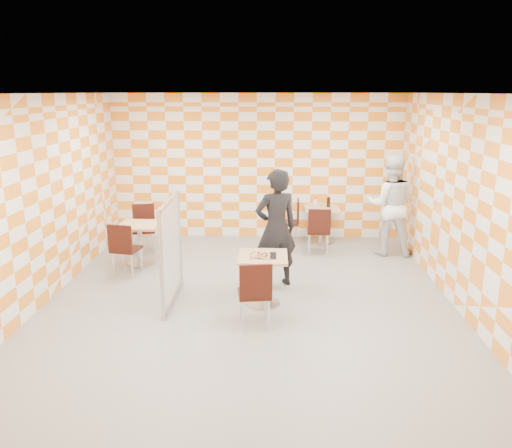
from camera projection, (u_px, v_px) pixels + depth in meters
The scene contains 15 objects.
room_shell at pixel (250, 196), 7.53m from camera, with size 7.00×7.00×7.00m.
main_table at pixel (263, 271), 7.21m from camera, with size 0.70×0.70×0.75m.
second_table at pixel (321, 219), 10.16m from camera, with size 0.70×0.70×0.75m.
empty_table at pixel (140, 237), 8.91m from camera, with size 0.70×0.70×0.75m.
chair_main_front at pixel (255, 290), 6.44m from camera, with size 0.47×0.48×0.92m.
chair_second_front at pixel (319, 228), 9.38m from camera, with size 0.43×0.44×0.92m.
chair_second_side at pixel (293, 218), 10.08m from camera, with size 0.44×0.43×0.92m.
chair_empty_near at pixel (123, 246), 8.29m from camera, with size 0.49×0.50×0.92m.
chair_empty_far at pixel (144, 224), 9.62m from camera, with size 0.50×0.51×0.92m.
partition at pixel (171, 250), 7.24m from camera, with size 0.08×1.38×1.55m.
man_dark at pixel (276, 228), 7.83m from camera, with size 0.69×0.45×1.89m, color black.
man_white at pixel (390, 205), 9.38m from camera, with size 0.93×0.73×1.92m, color white.
pizza_on_foil at pixel (263, 255), 7.13m from camera, with size 0.40×0.40×0.04m.
sport_bottle at pixel (315, 203), 10.14m from camera, with size 0.06×0.06×0.20m.
soda_bottle at pixel (329, 202), 10.12m from camera, with size 0.07×0.07×0.23m.
Camera 1 is at (0.35, -6.84, 3.03)m, focal length 35.00 mm.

